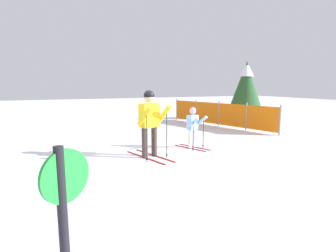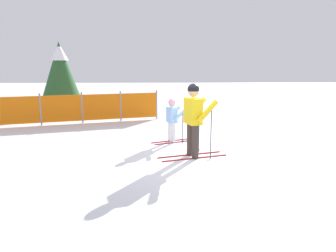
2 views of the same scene
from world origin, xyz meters
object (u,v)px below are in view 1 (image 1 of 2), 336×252
skier_adult (150,118)px  conifer_far (246,84)px  skier_child (193,124)px  safety_fence (219,114)px

skier_adult → conifer_far: 8.96m
skier_child → conifer_far: bearing=105.3°
safety_fence → conifer_far: size_ratio=1.78×
safety_fence → conifer_far: bearing=119.4°
conifer_far → skier_child: bearing=-50.5°
safety_fence → conifer_far: 3.38m
conifer_far → safety_fence: bearing=-60.6°
skier_adult → conifer_far: conifer_far is taller
conifer_far → skier_adult: bearing=-54.4°
skier_child → safety_fence: size_ratio=0.22×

